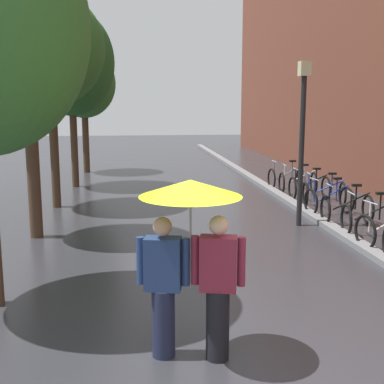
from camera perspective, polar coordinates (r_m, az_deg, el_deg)
ground_plane at (r=5.82m, az=6.60°, el=-18.93°), size 80.00×80.00×0.00m
kerb_strip at (r=15.82m, az=9.55°, el=-0.07°), size 0.30×36.00×0.12m
street_tree_1 at (r=10.92m, az=-18.46°, el=16.06°), size 2.36×2.36×5.56m
street_tree_2 at (r=14.02m, az=-16.00°, el=15.45°), size 2.88×2.88×5.72m
street_tree_3 at (r=17.37m, az=-13.70°, el=14.18°), size 2.86×2.86×5.90m
street_tree_4 at (r=20.95m, az=-12.29°, el=12.00°), size 2.55×2.55×5.00m
parked_bicycle_2 at (r=11.38m, az=19.69°, el=-2.88°), size 1.15×0.81×0.96m
parked_bicycle_3 at (r=12.30m, az=17.29°, el=-1.80°), size 1.13×0.78×0.96m
parked_bicycle_4 at (r=13.23m, az=15.41°, el=-0.89°), size 1.16×0.84×0.96m
parked_bicycle_5 at (r=14.16m, az=14.85°, el=-0.16°), size 1.17×0.85×0.96m
parked_bicycle_6 at (r=15.07m, az=13.27°, el=0.52°), size 1.08×0.70×0.96m
parked_bicycle_7 at (r=15.95m, az=12.00°, el=1.08°), size 1.12×0.76×0.96m
parked_bicycle_8 at (r=16.90m, az=10.73°, el=1.62°), size 1.12×0.77×0.96m
couple_under_umbrella at (r=5.42m, az=-0.16°, el=-5.63°), size 1.17×1.11×2.02m
street_lamp_post at (r=11.63m, az=12.50°, el=6.92°), size 0.24×0.24×3.74m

